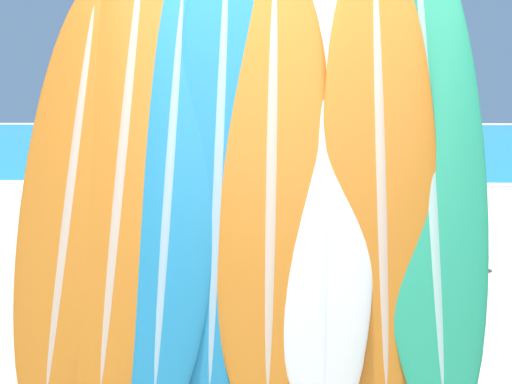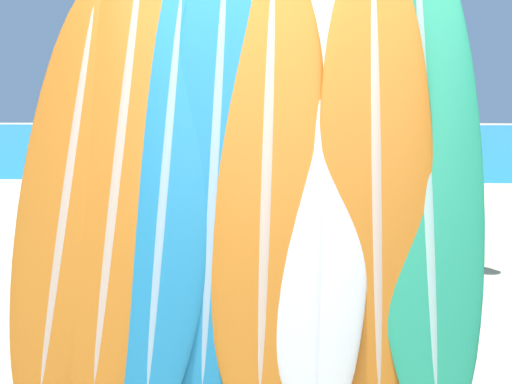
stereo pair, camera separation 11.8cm
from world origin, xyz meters
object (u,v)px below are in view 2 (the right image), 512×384
object	(u,v)px
surfboard_slot_6	(376,161)
person_mid_beach	(209,141)
surfboard_slot_3	(216,151)
surfboard_slot_5	(318,188)
surfboard_slot_4	(267,165)
surfboard_slot_7	(425,147)
surfboard_slot_0	(71,180)
surfboard_rack	(242,301)
surfboard_slot_1	(122,147)
surfboard_slot_2	(167,172)
person_near_water	(460,164)

from	to	relation	value
surfboard_slot_6	person_mid_beach	bearing A→B (deg)	103.97
surfboard_slot_3	surfboard_slot_5	world-z (taller)	surfboard_slot_3
surfboard_slot_4	surfboard_slot_7	xyz separation A→B (m)	(0.75, 0.05, 0.09)
surfboard_slot_0	surfboard_slot_6	world-z (taller)	surfboard_slot_6
surfboard_slot_6	surfboard_slot_7	size ratio (longest dim) A/B	0.95
surfboard_slot_5	person_mid_beach	bearing A→B (deg)	102.09
surfboard_rack	surfboard_slot_6	distance (m)	0.92
surfboard_slot_5	surfboard_slot_7	size ratio (longest dim) A/B	0.84
surfboard_slot_7	person_mid_beach	xyz separation A→B (m)	(-2.24, 7.99, -0.31)
surfboard_slot_5	surfboard_slot_1	bearing A→B (deg)	174.69
surfboard_slot_3	surfboard_slot_4	world-z (taller)	surfboard_slot_3
surfboard_slot_2	surfboard_slot_3	size ratio (longest dim) A/B	0.92
surfboard_slot_1	surfboard_slot_7	size ratio (longest dim) A/B	1.00
person_mid_beach	surfboard_rack	bearing A→B (deg)	131.57
surfboard_slot_4	surfboard_slot_5	world-z (taller)	surfboard_slot_4
surfboard_slot_3	surfboard_slot_6	distance (m)	0.77
person_mid_beach	surfboard_slot_4	bearing A→B (deg)	132.46
surfboard_rack	surfboard_slot_5	bearing A→B (deg)	6.13
surfboard_slot_0	surfboard_slot_7	world-z (taller)	surfboard_slot_7
surfboard_slot_1	person_mid_beach	distance (m)	8.03
surfboard_slot_0	surfboard_slot_2	distance (m)	0.47
surfboard_slot_0	surfboard_slot_7	distance (m)	1.71
surfboard_slot_1	surfboard_slot_2	world-z (taller)	surfboard_slot_1
surfboard_slot_0	person_mid_beach	size ratio (longest dim) A/B	1.27
person_mid_beach	surfboard_slot_3	bearing A→B (deg)	130.74
surfboard_rack	person_near_water	distance (m)	3.72
surfboard_rack	person_mid_beach	xyz separation A→B (m)	(-1.37, 8.12, 0.42)
surfboard_slot_2	surfboard_slot_5	size ratio (longest dim) A/B	1.07
surfboard_rack	surfboard_slot_0	world-z (taller)	surfboard_slot_0
surfboard_slot_6	surfboard_slot_4	bearing A→B (deg)	179.63
surfboard_slot_2	surfboard_slot_5	distance (m)	0.73
surfboard_slot_4	person_mid_beach	world-z (taller)	surfboard_slot_4
person_mid_beach	surfboard_slot_2	bearing A→B (deg)	129.08
surfboard_rack	surfboard_slot_5	world-z (taller)	surfboard_slot_5
surfboard_slot_2	surfboard_slot_6	size ratio (longest dim) A/B	0.95
surfboard_slot_1	person_near_water	size ratio (longest dim) A/B	1.46
surfboard_slot_3	surfboard_slot_4	size ratio (longest dim) A/B	1.05
surfboard_slot_5	person_near_water	size ratio (longest dim) A/B	1.24
surfboard_slot_4	surfboard_slot_3	bearing A→B (deg)	172.78
surfboard_slot_6	person_near_water	xyz separation A→B (m)	(1.03, 3.22, -0.25)
surfboard_rack	surfboard_slot_5	size ratio (longest dim) A/B	1.00
surfboard_slot_0	person_mid_beach	bearing A→B (deg)	93.79
surfboard_rack	person_mid_beach	size ratio (longest dim) A/B	1.24
surfboard_slot_3	person_near_water	xyz separation A→B (m)	(1.80, 3.19, -0.29)
surfboard_slot_1	surfboard_slot_2	distance (m)	0.27
surfboard_slot_2	surfboard_slot_6	bearing A→B (deg)	0.51
surfboard_slot_2	person_mid_beach	xyz separation A→B (m)	(-1.00, 8.05, -0.19)
surfboard_rack	person_mid_beach	bearing A→B (deg)	99.60
surfboard_slot_2	surfboard_slot_4	bearing A→B (deg)	1.43
surfboard_slot_5	surfboard_slot_7	distance (m)	0.55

